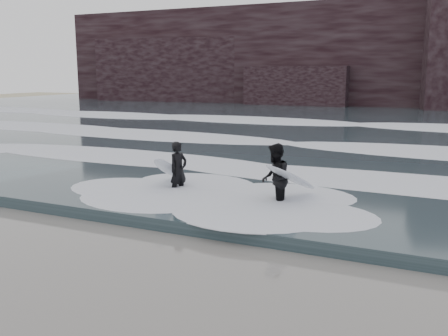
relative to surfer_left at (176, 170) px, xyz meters
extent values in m
plane|color=olive|center=(0.77, -5.78, -0.80)|extent=(120.00, 120.00, 0.00)
cube|color=#2A3A3F|center=(0.77, 23.22, -0.65)|extent=(90.00, 52.00, 0.30)
cube|color=black|center=(0.77, 40.22, 4.20)|extent=(70.00, 9.00, 10.00)
ellipsoid|color=white|center=(0.77, 3.22, -0.40)|extent=(60.00, 3.20, 0.20)
ellipsoid|color=white|center=(0.77, 10.22, -0.38)|extent=(60.00, 4.00, 0.24)
ellipsoid|color=white|center=(0.77, 19.22, -0.35)|extent=(60.00, 4.80, 0.30)
imported|color=black|center=(0.09, -0.01, -0.01)|extent=(0.55, 0.67, 1.59)
ellipsoid|color=silver|center=(-0.31, 0.04, 0.02)|extent=(1.00, 1.88, 0.90)
imported|color=black|center=(2.98, -0.27, 0.07)|extent=(0.88, 1.01, 1.74)
ellipsoid|color=silver|center=(3.40, -0.27, 0.13)|extent=(1.12, 2.07, 0.99)
camera|label=1|loc=(6.87, -11.70, 2.65)|focal=40.00mm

